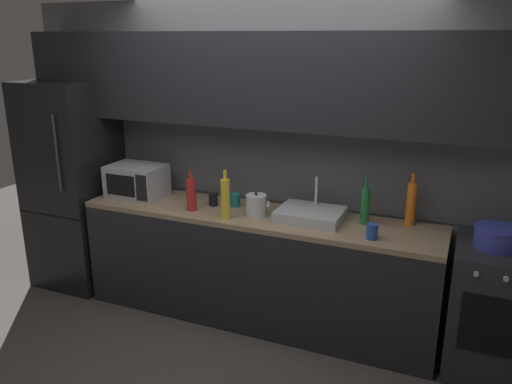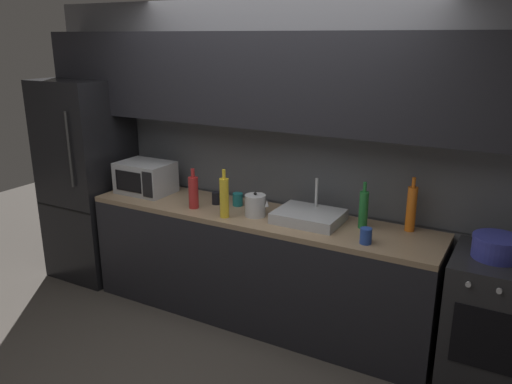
% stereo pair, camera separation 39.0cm
% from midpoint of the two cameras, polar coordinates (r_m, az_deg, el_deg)
% --- Properties ---
extents(ground_plane, '(10.00, 10.00, 0.00)m').
position_cam_midpoint_polar(ground_plane, '(3.69, -3.99, -19.96)').
color(ground_plane, '#3D3833').
extents(back_wall, '(4.57, 0.44, 2.50)m').
position_cam_midpoint_polar(back_wall, '(4.06, 4.87, 7.48)').
color(back_wall, slate).
rests_on(back_wall, ground).
extents(counter_run, '(2.83, 0.60, 0.90)m').
position_cam_midpoint_polar(counter_run, '(4.13, 2.76, -8.34)').
color(counter_run, black).
rests_on(counter_run, ground).
extents(refrigerator, '(0.68, 0.69, 1.85)m').
position_cam_midpoint_polar(refrigerator, '(4.97, -16.02, 1.30)').
color(refrigerator, black).
rests_on(refrigerator, ground).
extents(oven_range, '(0.60, 0.62, 0.90)m').
position_cam_midpoint_polar(oven_range, '(3.79, 27.90, -12.95)').
color(oven_range, '#232326').
rests_on(oven_range, ground).
extents(microwave, '(0.46, 0.35, 0.27)m').
position_cam_midpoint_polar(microwave, '(4.51, -9.81, 1.58)').
color(microwave, '#A8AAAF').
rests_on(microwave, counter_run).
extents(sink_basin, '(0.48, 0.38, 0.30)m').
position_cam_midpoint_polar(sink_basin, '(3.81, 8.84, -2.74)').
color(sink_basin, '#ADAFB5').
rests_on(sink_basin, counter_run).
extents(kettle, '(0.19, 0.16, 0.19)m').
position_cam_midpoint_polar(kettle, '(3.88, 2.82, -1.55)').
color(kettle, '#B7BABF').
rests_on(kettle, counter_run).
extents(wine_bottle_orange, '(0.07, 0.07, 0.39)m').
position_cam_midpoint_polar(wine_bottle_orange, '(3.78, 19.79, -1.77)').
color(wine_bottle_orange, orange).
rests_on(wine_bottle_orange, counter_run).
extents(wine_bottle_red, '(0.08, 0.08, 0.32)m').
position_cam_midpoint_polar(wine_bottle_red, '(4.05, -4.26, -0.04)').
color(wine_bottle_red, '#A82323').
rests_on(wine_bottle_red, counter_run).
extents(wine_bottle_yellow, '(0.07, 0.07, 0.37)m').
position_cam_midpoint_polar(wine_bottle_yellow, '(3.83, -0.65, -0.64)').
color(wine_bottle_yellow, gold).
rests_on(wine_bottle_yellow, counter_run).
extents(wine_bottle_green, '(0.06, 0.06, 0.34)m').
position_cam_midpoint_polar(wine_bottle_green, '(3.74, 14.84, -1.90)').
color(wine_bottle_green, '#1E6B2D').
rests_on(wine_bottle_green, counter_run).
extents(mug_blue, '(0.08, 0.08, 0.11)m').
position_cam_midpoint_polar(mug_blue, '(3.50, 15.31, -4.80)').
color(mug_blue, '#234299').
rests_on(mug_blue, counter_run).
extents(mug_dark, '(0.07, 0.07, 0.10)m').
position_cam_midpoint_polar(mug_dark, '(4.15, -1.78, -0.73)').
color(mug_dark, black).
rests_on(mug_dark, counter_run).
extents(mug_teal, '(0.08, 0.08, 0.10)m').
position_cam_midpoint_polar(mug_teal, '(4.12, 0.66, -0.87)').
color(mug_teal, '#19666B').
rests_on(mug_teal, counter_run).
extents(cooking_pot, '(0.29, 0.29, 0.14)m').
position_cam_midpoint_polar(cooking_pot, '(3.58, 28.12, -5.50)').
color(cooking_pot, '#333899').
rests_on(cooking_pot, oven_range).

